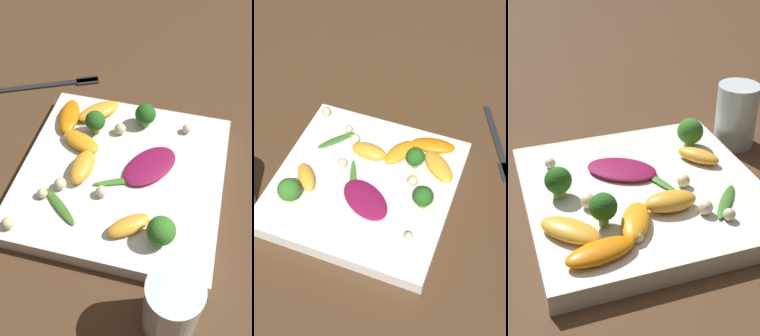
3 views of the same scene
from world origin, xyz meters
TOP-DOWN VIEW (x-y plane):
  - ground_plane at (0.00, 0.00)m, footprint 2.40×2.40m
  - plate at (0.00, 0.00)m, footprint 0.28×0.28m
  - drinking_glass at (-0.18, -0.10)m, footprint 0.06×0.06m
  - fork at (0.19, 0.17)m, footprint 0.09×0.17m
  - radicchio_leaf_0 at (0.02, -0.04)m, footprint 0.10×0.09m
  - orange_segment_0 at (-0.09, -0.03)m, footprint 0.06×0.06m
  - orange_segment_1 at (-0.01, 0.05)m, footprint 0.06×0.03m
  - orange_segment_2 at (0.10, 0.06)m, footprint 0.07×0.07m
  - orange_segment_3 at (0.08, 0.11)m, footprint 0.08×0.04m
  - orange_segment_4 at (0.03, 0.07)m, footprint 0.05×0.07m
  - broccoli_floret_0 at (0.07, 0.06)m, footprint 0.03×0.03m
  - broccoli_floret_1 at (-0.09, -0.07)m, footprint 0.04×0.04m
  - broccoli_floret_2 at (0.10, -0.01)m, footprint 0.03×0.03m
  - arugula_sprig_0 at (-0.08, 0.06)m, footprint 0.06×0.06m
  - arugula_sprig_1 at (-0.02, -0.01)m, footprint 0.05×0.09m
  - macadamia_nut_0 at (0.10, -0.08)m, footprint 0.01×0.01m
  - macadamia_nut_1 at (0.07, 0.02)m, footprint 0.02×0.02m
  - macadamia_nut_2 at (-0.07, 0.09)m, footprint 0.01×0.01m
  - macadamia_nut_3 at (-0.05, 0.07)m, footprint 0.02×0.02m
  - macadamia_nut_4 at (-0.05, 0.02)m, footprint 0.02×0.02m
  - macadamia_nut_5 at (-0.12, 0.12)m, footprint 0.02×0.02m
  - macadamia_nut_6 at (0.04, 0.10)m, footprint 0.01×0.01m

SIDE VIEW (x-z plane):
  - ground_plane at x=0.00m, z-range 0.00..0.00m
  - fork at x=0.19m, z-range 0.00..0.01m
  - plate at x=0.00m, z-range 0.00..0.03m
  - arugula_sprig_1 at x=-0.02m, z-range 0.03..0.03m
  - arugula_sprig_0 at x=-0.08m, z-range 0.03..0.03m
  - radicchio_leaf_0 at x=0.02m, z-range 0.03..0.03m
  - macadamia_nut_6 at x=0.04m, z-range 0.03..0.04m
  - macadamia_nut_2 at x=-0.07m, z-range 0.03..0.04m
  - macadamia_nut_0 at x=0.10m, z-range 0.03..0.04m
  - orange_segment_3 at x=0.08m, z-range 0.03..0.04m
  - orange_segment_4 at x=0.03m, z-range 0.03..0.04m
  - macadamia_nut_4 at x=-0.05m, z-range 0.03..0.04m
  - macadamia_nut_5 at x=-0.12m, z-range 0.03..0.04m
  - orange_segment_2 at x=0.10m, z-range 0.03..0.04m
  - orange_segment_0 at x=-0.09m, z-range 0.03..0.04m
  - macadamia_nut_3 at x=-0.05m, z-range 0.03..0.04m
  - macadamia_nut_1 at x=0.07m, z-range 0.03..0.04m
  - orange_segment_1 at x=-0.01m, z-range 0.03..0.05m
  - broccoli_floret_2 at x=0.10m, z-range 0.03..0.06m
  - drinking_glass at x=-0.18m, z-range 0.00..0.09m
  - broccoli_floret_1 at x=-0.09m, z-range 0.03..0.07m
  - broccoli_floret_0 at x=0.07m, z-range 0.03..0.07m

